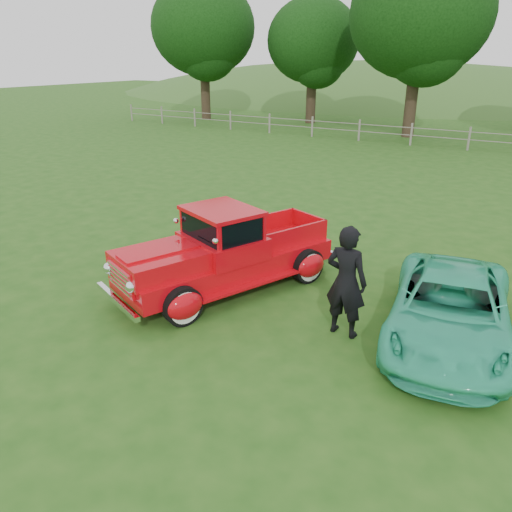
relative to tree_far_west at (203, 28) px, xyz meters
The scene contains 9 objects.
ground 33.44m from the tree_far_west, 52.43° to the right, with size 140.00×140.00×0.00m, color #215015.
distant_hills 38.66m from the tree_far_west, 64.56° to the left, with size 116.00×60.00×18.00m.
fence_line 21.23m from the tree_far_west, 11.31° to the right, with size 48.00×0.12×1.20m.
tree_far_west is the anchor object (origin of this frame).
tree_mid_west 8.30m from the tree_far_west, 14.04° to the left, with size 6.40×6.40×8.46m.
tree_near_west 16.03m from the tree_far_west, ahead, with size 8.00×8.00×10.42m.
red_pickup 31.15m from the tree_far_west, 52.52° to the right, with size 3.51×5.28×1.78m.
teal_sedan 33.89m from the tree_far_west, 46.09° to the right, with size 1.97×4.28×1.19m, color #2FBD8F.
man 33.26m from the tree_far_west, 49.04° to the right, with size 0.74×0.49×2.04m, color black.
Camera 1 is at (4.25, -6.26, 4.66)m, focal length 35.00 mm.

